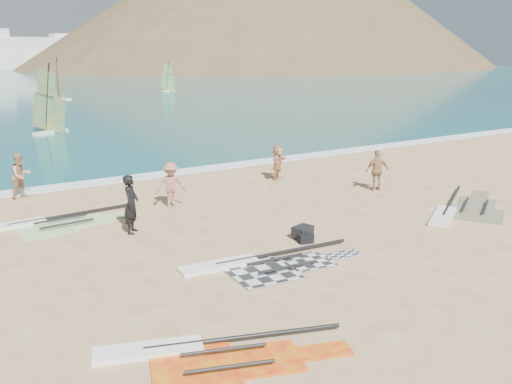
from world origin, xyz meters
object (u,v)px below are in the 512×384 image
gear_bag_far (305,239)px  beachgoer_left (21,175)px  rig_red (202,356)px  rig_orange (461,210)px  beachgoer_right (278,162)px  gear_bag_near (303,232)px  beachgoer_mid (171,185)px  person_wetsuit (131,204)px  rig_grey (260,265)px  rig_green (47,224)px  beachgoer_back (377,170)px

gear_bag_far → beachgoer_left: (-6.18, 10.27, 0.76)m
beachgoer_left → rig_red: bearing=-113.2°
rig_orange → beachgoer_right: 8.30m
rig_orange → gear_bag_near: gear_bag_near is taller
gear_bag_far → beachgoer_mid: bearing=107.1°
rig_red → beachgoer_mid: bearing=87.1°
rig_red → beachgoer_mid: (3.92, 10.04, 0.80)m
rig_orange → gear_bag_far: gear_bag_far is taller
beachgoer_mid → gear_bag_near: bearing=-52.9°
rig_orange → beachgoer_right: (-2.73, 7.81, 0.74)m
beachgoer_left → person_wetsuit: bearing=-97.3°
gear_bag_far → beachgoer_mid: (-1.80, 5.82, 0.72)m
gear_bag_near → gear_bag_far: gear_bag_near is taller
gear_bag_near → beachgoer_left: size_ratio=0.34×
rig_grey → rig_green: size_ratio=0.99×
rig_grey → beachgoer_back: (8.65, 4.50, 0.80)m
beachgoer_left → beachgoer_mid: (4.39, -4.45, -0.04)m
rig_grey → person_wetsuit: size_ratio=2.77×
rig_grey → gear_bag_far: gear_bag_far is taller
rig_grey → person_wetsuit: person_wetsuit is taller
beachgoer_back → beachgoer_left: bearing=-11.4°
rig_grey → beachgoer_left: beachgoer_left is taller
beachgoer_mid → beachgoer_right: beachgoer_mid is taller
person_wetsuit → beachgoer_right: bearing=-29.1°
gear_bag_near → rig_green: bearing=138.8°
gear_bag_near → rig_orange: bearing=-6.1°
beachgoer_left → beachgoer_back: size_ratio=1.05×
beachgoer_left → rig_orange: bearing=-64.2°
rig_red → beachgoer_left: size_ratio=2.72×
rig_green → gear_bag_far: (6.25, -6.02, 0.08)m
rig_grey → gear_bag_far: size_ratio=11.86×
rig_green → rig_grey: bearing=-63.7°
rig_orange → rig_red: rig_orange is taller
person_wetsuit → beachgoer_left: bearing=54.2°
rig_grey → beachgoer_right: bearing=57.2°
rig_red → beachgoer_mid: beachgoer_mid is taller
beachgoer_left → beachgoer_mid: beachgoer_left is taller
beachgoer_mid → person_wetsuit: bearing=-121.0°
rig_green → rig_red: (0.54, -10.25, -0.00)m
gear_bag_far → person_wetsuit: bearing=137.5°
rig_green → beachgoer_right: size_ratio=3.37×
rig_orange → gear_bag_near: 6.71m
rig_grey → gear_bag_far: 2.38m
rig_orange → rig_red: bearing=165.4°
rig_orange → beachgoer_back: beachgoer_back is taller
gear_bag_near → gear_bag_far: (-0.19, -0.39, -0.06)m
rig_grey → rig_red: size_ratio=1.08×
rig_orange → gear_bag_far: 6.86m
person_wetsuit → beachgoer_back: bearing=-54.3°
rig_orange → gear_bag_near: (-6.67, 0.71, 0.14)m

